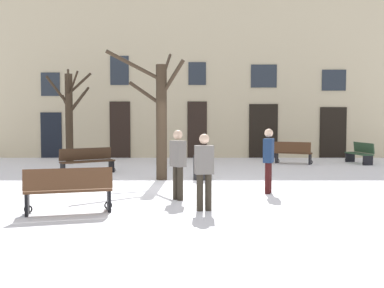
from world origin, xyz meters
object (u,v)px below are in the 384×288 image
(streetlamp, at_px, (159,113))
(person_strolling, at_px, (269,158))
(litter_bin, at_px, (200,168))
(person_by_shop_door, at_px, (178,161))
(tree_foreground, at_px, (160,115))
(bench_back_to_back_right, at_px, (87,160))
(bench_near_lamp, at_px, (69,190))
(person_crossing_plaza, at_px, (204,169))
(tree_right_of_center, at_px, (70,113))
(bench_by_litter_bin, at_px, (360,153))
(bench_near_center_tree, at_px, (293,153))

(streetlamp, relative_size, person_strolling, 2.11)
(litter_bin, distance_m, person_by_shop_door, 3.59)
(tree_foreground, height_order, bench_back_to_back_right, tree_foreground)
(bench_near_lamp, relative_size, person_crossing_plaza, 1.13)
(streetlamp, bearing_deg, tree_right_of_center, -176.33)
(bench_near_lamp, bearing_deg, person_crossing_plaza, 170.75)
(person_by_shop_door, bearing_deg, tree_foreground, 153.11)
(bench_back_to_back_right, distance_m, person_by_shop_door, 6.10)
(tree_foreground, distance_m, bench_by_litter_bin, 9.71)
(person_by_shop_door, relative_size, person_crossing_plaza, 1.03)
(person_crossing_plaza, bearing_deg, person_strolling, -137.92)
(bench_near_lamp, xyz_separation_m, person_crossing_plaza, (2.74, 0.28, 0.40))
(streetlamp, xyz_separation_m, bench_near_center_tree, (5.70, -0.38, -1.68))
(tree_right_of_center, bearing_deg, bench_back_to_back_right, -66.16)
(tree_foreground, distance_m, person_strolling, 4.08)
(person_strolling, height_order, person_crossing_plaza, person_strolling)
(bench_by_litter_bin, height_order, person_crossing_plaza, person_crossing_plaza)
(streetlamp, bearing_deg, bench_by_litter_bin, -1.67)
(tree_right_of_center, relative_size, streetlamp, 1.12)
(tree_right_of_center, xyz_separation_m, person_crossing_plaza, (5.45, -9.79, -1.25))
(bench_back_to_back_right, bearing_deg, tree_right_of_center, 79.59)
(bench_near_center_tree, bearing_deg, person_by_shop_door, 86.00)
(tree_right_of_center, bearing_deg, person_strolling, -46.82)
(person_by_shop_door, distance_m, person_crossing_plaza, 1.36)
(tree_foreground, height_order, streetlamp, tree_foreground)
(streetlamp, distance_m, bench_near_center_tree, 5.96)
(person_by_shop_door, bearing_deg, bench_back_to_back_right, 175.64)
(bench_near_lamp, bearing_deg, bench_by_litter_bin, -148.83)
(tree_foreground, relative_size, bench_near_lamp, 2.25)
(tree_foreground, bearing_deg, bench_near_center_tree, 42.95)
(streetlamp, bearing_deg, tree_foreground, -85.24)
(tree_foreground, height_order, person_by_shop_door, tree_foreground)
(bench_near_center_tree, bearing_deg, litter_bin, 75.50)
(person_strolling, bearing_deg, bench_near_center_tree, 2.99)
(tree_right_of_center, distance_m, person_by_shop_door, 9.92)
(tree_right_of_center, height_order, bench_by_litter_bin, tree_right_of_center)
(litter_bin, xyz_separation_m, bench_back_to_back_right, (-3.93, 1.59, 0.08))
(bench_by_litter_bin, distance_m, bench_near_lamp, 13.94)
(bench_back_to_back_right, height_order, person_crossing_plaza, person_crossing_plaza)
(person_by_shop_door, bearing_deg, bench_near_center_tree, 113.76)
(tree_right_of_center, relative_size, bench_back_to_back_right, 2.16)
(tree_right_of_center, xyz_separation_m, person_by_shop_door, (4.86, -8.55, -1.22))
(bench_near_center_tree, bearing_deg, person_crossing_plaza, 92.06)
(bench_near_lamp, bearing_deg, bench_back_to_back_right, -94.92)
(streetlamp, distance_m, person_strolling, 8.65)
(tree_right_of_center, bearing_deg, bench_near_lamp, -74.97)
(litter_bin, relative_size, person_by_shop_door, 0.46)
(litter_bin, distance_m, bench_near_center_tree, 6.34)
(bench_near_center_tree, bearing_deg, person_strolling, 97.50)
(tree_right_of_center, xyz_separation_m, bench_near_lamp, (2.70, -10.06, -1.65))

